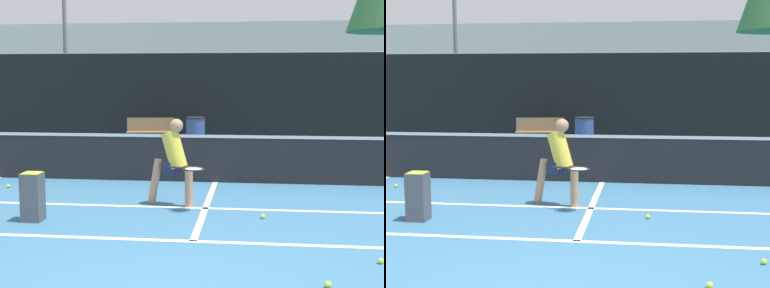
% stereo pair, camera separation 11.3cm
% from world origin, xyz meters
% --- Properties ---
extents(court_baseline_near, '(11.00, 0.10, 0.01)m').
position_xyz_m(court_baseline_near, '(0.00, 2.31, 0.00)').
color(court_baseline_near, white).
rests_on(court_baseline_near, ground).
extents(court_service_line, '(8.25, 0.10, 0.01)m').
position_xyz_m(court_service_line, '(0.00, 4.05, 0.00)').
color(court_service_line, white).
rests_on(court_service_line, ground).
extents(court_center_mark, '(0.10, 3.88, 0.01)m').
position_xyz_m(court_center_mark, '(0.00, 4.26, 0.00)').
color(court_center_mark, white).
rests_on(court_center_mark, ground).
extents(net, '(11.09, 0.09, 1.07)m').
position_xyz_m(net, '(0.00, 6.20, 0.51)').
color(net, slate).
rests_on(net, ground).
extents(fence_back, '(24.00, 0.06, 2.85)m').
position_xyz_m(fence_back, '(0.00, 12.52, 1.42)').
color(fence_back, black).
rests_on(fence_back, ground).
extents(player_practicing, '(1.06, 0.78, 1.42)m').
position_xyz_m(player_practicing, '(-0.53, 4.21, 0.77)').
color(player_practicing, tan).
rests_on(player_practicing, ground).
extents(tennis_ball_scattered_0, '(0.07, 0.07, 0.07)m').
position_xyz_m(tennis_ball_scattered_0, '(0.90, 3.53, 0.03)').
color(tennis_ball_scattered_0, '#D1E033').
rests_on(tennis_ball_scattered_0, ground).
extents(tennis_ball_scattered_2, '(0.07, 0.07, 0.07)m').
position_xyz_m(tennis_ball_scattered_2, '(2.18, 1.75, 0.03)').
color(tennis_ball_scattered_2, '#D1E033').
rests_on(tennis_ball_scattered_2, ground).
extents(tennis_ball_scattered_4, '(0.07, 0.07, 0.07)m').
position_xyz_m(tennis_ball_scattered_4, '(-3.84, 5.21, 0.03)').
color(tennis_ball_scattered_4, '#D1E033').
rests_on(tennis_ball_scattered_4, ground).
extents(tennis_ball_scattered_8, '(0.07, 0.07, 0.07)m').
position_xyz_m(tennis_ball_scattered_8, '(1.50, 0.98, 0.03)').
color(tennis_ball_scattered_8, '#D1E033').
rests_on(tennis_ball_scattered_8, ground).
extents(ball_hopper, '(0.28, 0.28, 0.71)m').
position_xyz_m(ball_hopper, '(-2.42, 3.04, 0.37)').
color(ball_hopper, '#4C4C51').
rests_on(ball_hopper, ground).
extents(courtside_bench, '(1.48, 0.58, 0.86)m').
position_xyz_m(courtside_bench, '(-2.34, 11.53, 0.46)').
color(courtside_bench, olive).
rests_on(courtside_bench, ground).
extents(trash_bin, '(0.58, 0.58, 0.91)m').
position_xyz_m(trash_bin, '(-0.96, 11.32, 0.46)').
color(trash_bin, '#384C7F').
rests_on(trash_bin, ground).
extents(parked_car, '(1.86, 3.95, 1.32)m').
position_xyz_m(parked_car, '(-2.10, 16.72, 0.56)').
color(parked_car, black).
rests_on(parked_car, ground).
extents(building_far, '(36.00, 2.40, 5.46)m').
position_xyz_m(building_far, '(0.00, 30.37, 2.73)').
color(building_far, beige).
rests_on(building_far, ground).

